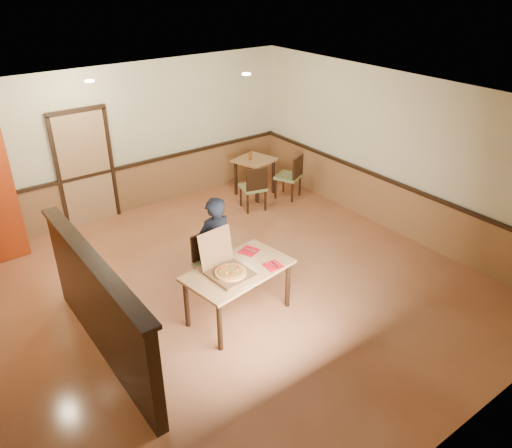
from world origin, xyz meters
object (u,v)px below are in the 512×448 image
(diner_chair, at_px, (209,260))
(side_chair_left, at_px, (254,186))
(main_table, at_px, (238,276))
(side_chair_right, at_px, (291,175))
(pizza_box, at_px, (228,269))
(condiment, at_px, (250,156))
(side_table, at_px, (255,167))
(diner, at_px, (215,247))

(diner_chair, bearing_deg, side_chair_left, 34.95)
(side_chair_left, bearing_deg, main_table, 63.96)
(side_chair_right, bearing_deg, pizza_box, 13.13)
(pizza_box, distance_m, condiment, 4.22)
(main_table, xyz_separation_m, condiment, (2.53, 3.21, 0.19))
(side_chair_right, xyz_separation_m, pizza_box, (-3.28, -2.58, 0.33))
(side_table, relative_size, condiment, 5.63)
(side_table, distance_m, condiment, 0.27)
(side_chair_right, height_order, side_table, side_chair_right)
(side_chair_left, relative_size, pizza_box, 1.42)
(side_chair_left, bearing_deg, pizza_box, 61.97)
(diner_chair, relative_size, side_chair_right, 0.96)
(diner_chair, distance_m, side_table, 3.51)
(pizza_box, bearing_deg, diner, 66.36)
(side_chair_left, height_order, condiment, condiment)
(side_table, bearing_deg, main_table, -129.60)
(side_chair_right, height_order, diner, diner)
(diner_chair, relative_size, side_chair_left, 0.98)
(main_table, height_order, condiment, condiment)
(main_table, height_order, pizza_box, pizza_box)
(condiment, bearing_deg, side_table, -25.58)
(side_chair_right, bearing_deg, side_chair_left, -24.86)
(pizza_box, height_order, condiment, pizza_box)
(pizza_box, bearing_deg, condiment, 45.13)
(side_chair_left, xyz_separation_m, side_chair_right, (0.95, 0.00, 0.01))
(diner, height_order, pizza_box, diner)
(main_table, relative_size, side_table, 1.75)
(side_table, bearing_deg, condiment, 154.42)
(pizza_box, xyz_separation_m, condiment, (2.71, 3.23, 0.01))
(diner_chair, bearing_deg, main_table, -97.23)
(side_table, height_order, condiment, condiment)
(diner_chair, distance_m, side_chair_right, 3.54)
(side_chair_left, bearing_deg, side_table, -113.02)
(diner_chair, xyz_separation_m, pizza_box, (-0.21, -0.82, 0.35))
(main_table, height_order, diner_chair, diner_chair)
(diner, bearing_deg, main_table, 83.32)
(diner, xyz_separation_m, pizza_box, (-0.23, -0.67, 0.06))
(diner, distance_m, pizza_box, 0.71)
(diner_chair, distance_m, condiment, 3.49)
(side_chair_left, xyz_separation_m, pizza_box, (-2.33, -2.58, 0.34))
(main_table, bearing_deg, side_chair_right, 30.88)
(main_table, xyz_separation_m, side_table, (2.62, 3.17, -0.07))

